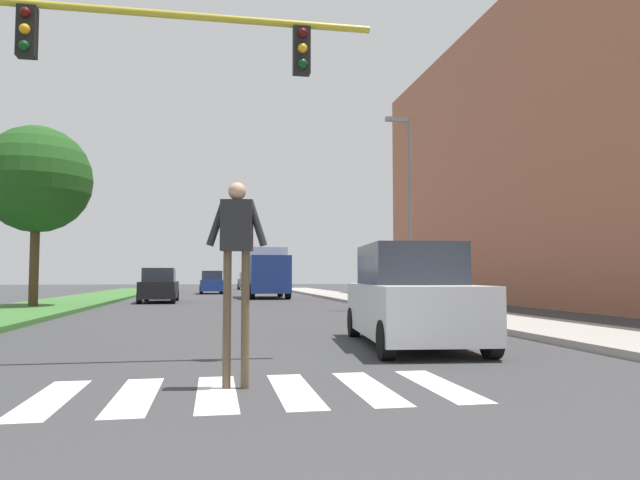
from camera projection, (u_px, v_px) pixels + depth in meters
ground_plane at (224, 302)px, 30.11m from camera, size 140.00×140.00×0.00m
crosswalk at (256, 392)px, 6.81m from camera, size 4.95×2.20×0.01m
median_strip at (61, 304)px, 26.84m from camera, size 3.96×64.00×0.15m
tree_far at (37, 180)px, 23.81m from camera, size 4.34×4.34×7.30m
sidewalk_right at (376, 301)px, 29.49m from camera, size 3.00×64.00×0.15m
traffic_light_gantry at (19, 81)px, 8.96m from camera, size 7.87×0.30×6.00m
street_lamp_right at (407, 194)px, 23.12m from camera, size 1.02×0.24×7.50m
pedestrian_performer at (237, 250)px, 7.13m from camera, size 0.75×0.30×2.49m
suv_crossing at (411, 297)px, 11.41m from camera, size 2.37×4.76×1.97m
sedan_midblock at (159, 287)px, 30.23m from camera, size 1.88×4.61×1.76m
sedan_distant at (212, 283)px, 45.25m from camera, size 1.93×4.43×1.76m
sedan_far_horizon at (248, 282)px, 59.09m from camera, size 2.05×4.17×1.72m
truck_box_delivery at (267, 272)px, 36.40m from camera, size 2.40×6.20×3.10m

